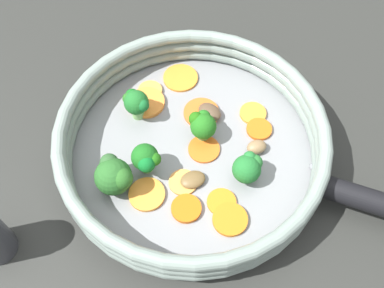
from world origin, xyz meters
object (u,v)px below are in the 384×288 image
Objects in this scene: carrot_slice_1 at (201,113)px; carrot_slice_8 at (259,129)px; carrot_slice_0 at (204,149)px; carrot_slice_6 at (183,182)px; mushroom_piece_1 at (257,147)px; carrot_slice_3 at (186,209)px; broccoli_floret_2 at (248,168)px; mushroom_piece_2 at (210,112)px; carrot_slice_7 at (230,219)px; carrot_slice_2 at (254,115)px; carrot_slice_9 at (147,194)px; carrot_slice_10 at (222,202)px; carrot_slice_11 at (150,91)px; broccoli_floret_0 at (115,177)px; carrot_slice_5 at (180,78)px; mushroom_piece_0 at (193,180)px; broccoli_floret_3 at (202,125)px; carrot_slice_4 at (147,102)px; skillet at (192,154)px; broccoli_floret_4 at (146,159)px; broccoli_floret_1 at (136,102)px.

carrot_slice_1 is 0.07m from carrot_slice_8.
carrot_slice_6 is at bearing -153.72° from carrot_slice_0.
carrot_slice_3 is at bearing -171.96° from mushroom_piece_1.
carrot_slice_0 is 0.06m from broccoli_floret_2.
carrot_slice_7 is at bearing -116.87° from mushroom_piece_2.
carrot_slice_3 is 0.13m from mushroom_piece_2.
carrot_slice_2 is at bearing 44.79° from broccoli_floret_2.
carrot_slice_9 is at bearing 127.17° from carrot_slice_7.
carrot_slice_9 is 1.26× the size of carrot_slice_10.
broccoli_floret_0 is (-0.10, -0.10, 0.02)m from carrot_slice_11.
carrot_slice_2 is (0.08, 0.00, 0.00)m from carrot_slice_0.
carrot_slice_5 is 1.20× the size of broccoli_floret_2.
carrot_slice_6 is at bearing 151.62° from broccoli_floret_2.
carrot_slice_6 is 1.12× the size of mushroom_piece_0.
carrot_slice_8 is (0.03, -0.12, 0.00)m from carrot_slice_5.
broccoli_floret_2 is at bearing -29.75° from broccoli_floret_0.
broccoli_floret_3 reaches higher than broccoli_floret_2.
carrot_slice_4 reaches higher than carrot_slice_10.
broccoli_floret_0 is (-0.02, 0.03, 0.02)m from carrot_slice_9.
broccoli_floret_3 is (-0.06, 0.03, 0.02)m from carrot_slice_8.
mushroom_piece_1 reaches higher than carrot_slice_1.
broccoli_floret_4 reaches higher than skillet.
carrot_slice_0 is 0.11m from carrot_slice_11.
carrot_slice_2 is 1.14× the size of mushroom_piece_0.
carrot_slice_7 is at bearing -146.22° from mushroom_piece_1.
broccoli_floret_1 is at bearing 136.62° from carrot_slice_8.
carrot_slice_1 and carrot_slice_5 have the same top height.
carrot_slice_9 reaches higher than carrot_slice_0.
carrot_slice_3 is at bearing -108.52° from carrot_slice_11.
carrot_slice_10 is at bearing -22.92° from carrot_slice_3.
mushroom_piece_2 reaches higher than carrot_slice_9.
broccoli_floret_0 is 0.04m from broccoli_floret_4.
mushroom_piece_2 is (0.02, 0.09, -0.02)m from broccoli_floret_2.
carrot_slice_1 is at bearing -47.30° from carrot_slice_4.
carrot_slice_8 is 1.06× the size of mushroom_piece_0.
mushroom_piece_2 is (0.06, 0.10, 0.01)m from carrot_slice_10.
carrot_slice_9 is 1.32× the size of carrot_slice_11.
broccoli_floret_4 is at bearing 111.53° from carrot_slice_7.
carrot_slice_10 and carrot_slice_11 have the same top height.
carrot_slice_6 is 0.87× the size of broccoli_floret_2.
broccoli_floret_3 is at bearing 2.39° from broccoli_floret_4.
broccoli_floret_0 reaches higher than carrot_slice_5.
carrot_slice_2 is 0.15m from broccoli_floret_4.
broccoli_floret_4 reaches higher than broccoli_floret_3.
broccoli_floret_4 is at bearing -162.74° from carrot_slice_1.
carrot_slice_10 is at bearing -44.36° from broccoli_floret_0.
broccoli_floret_0 is (-0.18, 0.03, 0.02)m from carrot_slice_8.
carrot_slice_7 is at bearing -76.05° from carrot_slice_6.
broccoli_floret_2 is (0.03, -0.17, 0.02)m from carrot_slice_11.
carrot_slice_10 is at bearing 77.43° from carrot_slice_7.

